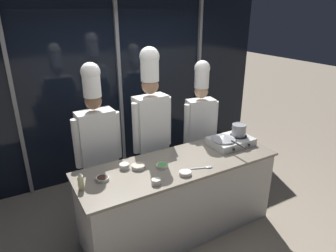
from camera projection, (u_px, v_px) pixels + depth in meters
The scene contains 17 objects.
ground_plane at pixel (178, 228), 3.66m from camera, with size 24.00×24.00×0.00m, color gray.
window_wall_back at pixel (119, 89), 4.58m from camera, with size 5.12×0.09×2.70m.
demo_counter at pixel (179, 197), 3.49m from camera, with size 2.29×0.77×0.91m.
portable_stove at pixel (231, 141), 3.74m from camera, with size 0.53×0.39×0.10m.
frying_pan at pixel (224, 137), 3.65m from camera, with size 0.31×0.53×0.05m.
stock_pot at pixel (239, 130), 3.75m from camera, with size 0.21×0.18×0.15m.
squeeze_bottle_oil at pixel (81, 181), 2.81m from camera, with size 0.06×0.06×0.18m.
prep_bowl_chicken at pixel (138, 166), 3.20m from camera, with size 0.15×0.15×0.04m.
prep_bowl_scallions at pixel (162, 165), 3.22m from camera, with size 0.13×0.13×0.04m.
prep_bowl_garlic at pixel (156, 181), 2.90m from camera, with size 0.09×0.09×0.05m.
prep_bowl_rice at pixel (185, 173), 3.07m from camera, with size 0.13×0.13×0.04m.
prep_bowl_soy_glaze at pixel (102, 178), 2.98m from camera, with size 0.13×0.13×0.03m.
prep_bowl_bean_sprouts at pixel (124, 166), 3.19m from camera, with size 0.11×0.11×0.06m.
serving_spoon_slotted at pixel (206, 167), 3.21m from camera, with size 0.24×0.11×0.02m.
chef_head at pixel (97, 135), 3.49m from camera, with size 0.57×0.24×1.98m.
chef_sous at pixel (151, 118), 3.66m from camera, with size 0.54×0.24×2.11m.
chef_line at pixel (200, 118), 4.11m from camera, with size 0.49×0.26×1.89m.
Camera 1 is at (-1.57, -2.49, 2.52)m, focal length 32.00 mm.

